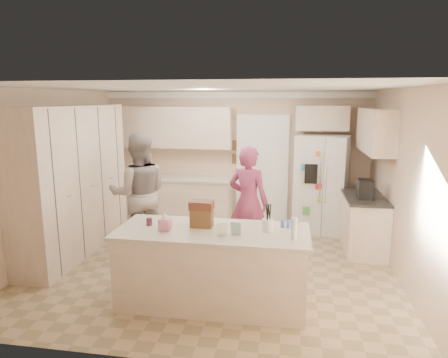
% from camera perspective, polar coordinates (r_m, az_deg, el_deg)
% --- Properties ---
extents(floor, '(5.20, 4.60, 0.02)m').
position_cam_1_polar(floor, '(6.15, -1.49, -12.21)').
color(floor, tan).
rests_on(floor, ground).
extents(ceiling, '(5.20, 4.60, 0.02)m').
position_cam_1_polar(ceiling, '(5.64, -1.63, 13.01)').
color(ceiling, white).
rests_on(ceiling, wall_back).
extents(wall_back, '(5.20, 0.02, 2.60)m').
position_cam_1_polar(wall_back, '(8.00, 1.59, 3.09)').
color(wall_back, beige).
rests_on(wall_back, ground).
extents(wall_front, '(5.20, 0.02, 2.60)m').
position_cam_1_polar(wall_front, '(3.58, -8.63, -7.41)').
color(wall_front, beige).
rests_on(wall_front, ground).
extents(wall_left, '(0.02, 4.60, 2.60)m').
position_cam_1_polar(wall_left, '(6.75, -23.88, 0.58)').
color(wall_left, beige).
rests_on(wall_left, ground).
extents(wall_right, '(0.02, 4.60, 2.60)m').
position_cam_1_polar(wall_right, '(5.85, 24.41, -0.97)').
color(wall_right, beige).
rests_on(wall_right, ground).
extents(crown_back, '(5.20, 0.08, 0.12)m').
position_cam_1_polar(crown_back, '(7.87, 1.59, 11.94)').
color(crown_back, white).
rests_on(crown_back, wall_back).
extents(pantry_bank, '(0.60, 2.60, 2.35)m').
position_cam_1_polar(pantry_bank, '(6.77, -20.69, -0.22)').
color(pantry_bank, beige).
rests_on(pantry_bank, floor).
extents(back_base_cab, '(2.20, 0.60, 0.88)m').
position_cam_1_polar(back_base_cab, '(8.11, -6.84, -3.08)').
color(back_base_cab, beige).
rests_on(back_base_cab, floor).
extents(back_countertop, '(2.24, 0.63, 0.04)m').
position_cam_1_polar(back_countertop, '(8.00, -6.93, 0.10)').
color(back_countertop, '#BFB7A1').
rests_on(back_countertop, back_base_cab).
extents(back_upper_cab, '(2.20, 0.35, 0.80)m').
position_cam_1_polar(back_upper_cab, '(7.99, -6.83, 7.34)').
color(back_upper_cab, beige).
rests_on(back_upper_cab, wall_back).
extents(doorway_opening, '(0.90, 0.06, 2.10)m').
position_cam_1_polar(doorway_opening, '(7.95, 5.48, 1.17)').
color(doorway_opening, black).
rests_on(doorway_opening, floor).
extents(doorway_casing, '(1.02, 0.03, 2.22)m').
position_cam_1_polar(doorway_casing, '(7.92, 5.46, 1.13)').
color(doorway_casing, white).
rests_on(doorway_casing, floor).
extents(wall_frame_upper, '(0.15, 0.02, 0.20)m').
position_cam_1_polar(wall_frame_upper, '(7.92, 1.71, 4.84)').
color(wall_frame_upper, brown).
rests_on(wall_frame_upper, wall_back).
extents(wall_frame_lower, '(0.15, 0.02, 0.20)m').
position_cam_1_polar(wall_frame_lower, '(7.96, 1.69, 2.91)').
color(wall_frame_lower, brown).
rests_on(wall_frame_lower, wall_back).
extents(refrigerator, '(1.05, 0.90, 1.80)m').
position_cam_1_polar(refrigerator, '(7.63, 13.75, -0.68)').
color(refrigerator, white).
rests_on(refrigerator, floor).
extents(fridge_seam, '(0.02, 0.02, 1.78)m').
position_cam_1_polar(fridge_seam, '(7.29, 13.95, -1.25)').
color(fridge_seam, gray).
rests_on(fridge_seam, refrigerator).
extents(fridge_dispenser, '(0.22, 0.03, 0.35)m').
position_cam_1_polar(fridge_dispenser, '(7.21, 12.31, 0.73)').
color(fridge_dispenser, black).
rests_on(fridge_dispenser, refrigerator).
extents(fridge_handle_l, '(0.02, 0.02, 0.85)m').
position_cam_1_polar(fridge_handle_l, '(7.24, 13.62, -0.10)').
color(fridge_handle_l, silver).
rests_on(fridge_handle_l, refrigerator).
extents(fridge_handle_r, '(0.02, 0.02, 0.85)m').
position_cam_1_polar(fridge_handle_r, '(7.25, 14.40, -0.13)').
color(fridge_handle_r, silver).
rests_on(fridge_handle_r, refrigerator).
extents(over_fridge_cab, '(0.95, 0.35, 0.45)m').
position_cam_1_polar(over_fridge_cab, '(7.69, 13.84, 8.43)').
color(over_fridge_cab, beige).
rests_on(over_fridge_cab, wall_back).
extents(right_base_cab, '(0.60, 1.20, 0.88)m').
position_cam_1_polar(right_base_cab, '(6.94, 19.26, -6.11)').
color(right_base_cab, beige).
rests_on(right_base_cab, floor).
extents(right_countertop, '(0.63, 1.24, 0.04)m').
position_cam_1_polar(right_countertop, '(6.82, 19.43, -2.42)').
color(right_countertop, '#2D2B28').
rests_on(right_countertop, right_base_cab).
extents(right_upper_cab, '(0.35, 1.50, 0.70)m').
position_cam_1_polar(right_upper_cab, '(6.88, 20.83, 6.47)').
color(right_upper_cab, beige).
rests_on(right_upper_cab, wall_right).
extents(coffee_maker, '(0.22, 0.28, 0.30)m').
position_cam_1_polar(coffee_maker, '(6.59, 19.47, -1.38)').
color(coffee_maker, black).
rests_on(coffee_maker, right_countertop).
extents(island_base, '(2.20, 0.90, 0.88)m').
position_cam_1_polar(island_base, '(4.94, -1.64, -12.60)').
color(island_base, beige).
rests_on(island_base, floor).
extents(island_top, '(2.28, 0.96, 0.05)m').
position_cam_1_polar(island_top, '(4.77, -1.68, -7.54)').
color(island_top, '#BFB7A1').
rests_on(island_top, island_base).
extents(utensil_crock, '(0.13, 0.13, 0.15)m').
position_cam_1_polar(utensil_crock, '(4.71, 6.26, -6.58)').
color(utensil_crock, white).
rests_on(utensil_crock, island_top).
extents(tissue_box, '(0.13, 0.13, 0.14)m').
position_cam_1_polar(tissue_box, '(4.79, -8.43, -6.42)').
color(tissue_box, pink).
rests_on(tissue_box, island_top).
extents(tissue_plume, '(0.08, 0.08, 0.08)m').
position_cam_1_polar(tissue_plume, '(4.75, -8.47, -5.16)').
color(tissue_plume, white).
rests_on(tissue_plume, tissue_box).
extents(dollhouse_body, '(0.26, 0.18, 0.22)m').
position_cam_1_polar(dollhouse_body, '(4.86, -3.20, -5.56)').
color(dollhouse_body, brown).
rests_on(dollhouse_body, island_top).
extents(dollhouse_roof, '(0.28, 0.20, 0.10)m').
position_cam_1_polar(dollhouse_roof, '(4.81, -3.22, -3.74)').
color(dollhouse_roof, '#592D1E').
rests_on(dollhouse_roof, dollhouse_body).
extents(jam_jar, '(0.07, 0.07, 0.09)m').
position_cam_1_polar(jam_jar, '(5.01, -10.64, -5.99)').
color(jam_jar, '#59263F').
rests_on(jam_jar, island_top).
extents(greeting_card_a, '(0.12, 0.06, 0.16)m').
position_cam_1_polar(greeting_card_a, '(4.53, -0.30, -7.20)').
color(greeting_card_a, white).
rests_on(greeting_card_a, island_top).
extents(greeting_card_b, '(0.12, 0.05, 0.16)m').
position_cam_1_polar(greeting_card_b, '(4.55, 1.69, -7.10)').
color(greeting_card_b, silver).
rests_on(greeting_card_b, island_top).
extents(water_bottle, '(0.07, 0.07, 0.24)m').
position_cam_1_polar(water_bottle, '(4.51, 9.97, -6.94)').
color(water_bottle, silver).
rests_on(water_bottle, island_top).
extents(shaker_salt, '(0.05, 0.05, 0.09)m').
position_cam_1_polar(shaker_salt, '(4.88, 8.38, -6.38)').
color(shaker_salt, '#4A68B6').
rests_on(shaker_salt, island_top).
extents(shaker_pepper, '(0.05, 0.05, 0.09)m').
position_cam_1_polar(shaker_pepper, '(4.88, 9.20, -6.40)').
color(shaker_pepper, '#4A68B6').
rests_on(shaker_pepper, island_top).
extents(teen_boy, '(1.14, 1.02, 1.93)m').
position_cam_1_polar(teen_boy, '(6.50, -12.03, -2.06)').
color(teen_boy, gray).
rests_on(teen_boy, floor).
extents(teen_girl, '(0.73, 0.59, 1.75)m').
position_cam_1_polar(teen_girl, '(6.21, 3.48, -3.31)').
color(teen_girl, '#A14284').
rests_on(teen_girl, floor).
extents(fridge_magnets, '(0.76, 0.02, 1.44)m').
position_cam_1_polar(fridge_magnets, '(7.28, 13.95, -1.26)').
color(fridge_magnets, tan).
rests_on(fridge_magnets, refrigerator).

